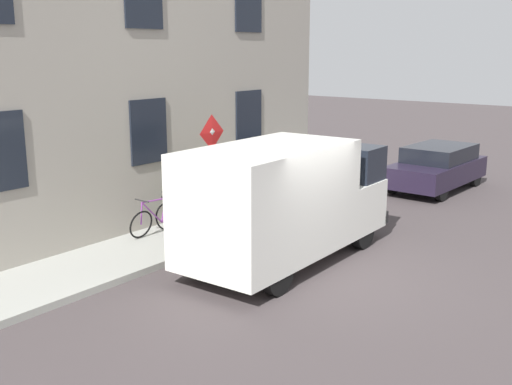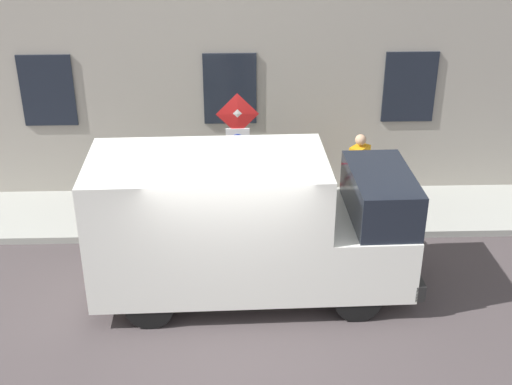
{
  "view_description": "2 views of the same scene",
  "coord_description": "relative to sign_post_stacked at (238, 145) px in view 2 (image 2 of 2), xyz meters",
  "views": [
    {
      "loc": [
        -6.17,
        9.8,
        4.33
      ],
      "look_at": [
        1.66,
        -0.3,
        1.35
      ],
      "focal_mm": 43.39,
      "sensor_mm": 36.0,
      "label": 1
    },
    {
      "loc": [
        -8.86,
        -0.1,
        6.71
      ],
      "look_at": [
        2.27,
        -0.46,
        1.2
      ],
      "focal_mm": 47.24,
      "sensor_mm": 36.0,
      "label": 2
    }
  ],
  "objects": [
    {
      "name": "ground_plane",
      "position": [
        -2.76,
        0.14,
        -1.95
      ],
      "size": [
        80.0,
        80.0,
        0.0
      ],
      "primitive_type": "plane",
      "color": "#433B3C"
    },
    {
      "name": "delivery_van",
      "position": [
        -1.91,
        -0.1,
        -0.62
      ],
      "size": [
        2.12,
        5.37,
        2.5
      ],
      "rotation": [
        0.0,
        0.0,
        4.73
      ],
      "color": "white",
      "rests_on": "ground_plane"
    },
    {
      "name": "bicycle_purple",
      "position": [
        1.3,
        0.44,
        -1.44
      ],
      "size": [
        0.46,
        1.71,
        0.89
      ],
      "rotation": [
        0.0,
        0.0,
        1.56
      ],
      "color": "black",
      "rests_on": "sidewalk_slab"
    },
    {
      "name": "bicycle_red",
      "position": [
        1.3,
        -1.26,
        -1.44
      ],
      "size": [
        0.47,
        1.72,
        0.89
      ],
      "rotation": [
        0.0,
        0.0,
        1.69
      ],
      "color": "black",
      "rests_on": "sidewalk_slab"
    },
    {
      "name": "sign_post_stacked",
      "position": [
        0.0,
        0.0,
        0.0
      ],
      "size": [
        0.15,
        0.56,
        2.69
      ],
      "color": "#474C47",
      "rests_on": "sidewalk_slab"
    },
    {
      "name": "bicycle_green",
      "position": [
        1.3,
        -0.41,
        -1.44
      ],
      "size": [
        0.46,
        1.71,
        0.89
      ],
      "rotation": [
        0.0,
        0.0,
        1.46
      ],
      "color": "black",
      "rests_on": "sidewalk_slab"
    },
    {
      "name": "building_facade",
      "position": [
        2.2,
        0.14,
        1.88
      ],
      "size": [
        0.75,
        13.64,
        7.66
      ],
      "color": "gray",
      "rests_on": "ground_plane"
    },
    {
      "name": "litter_bin",
      "position": [
        0.14,
        -0.54,
        -1.36
      ],
      "size": [
        0.44,
        0.44,
        0.9
      ],
      "primitive_type": "cylinder",
      "color": "#2D5133",
      "rests_on": "sidewalk_slab"
    },
    {
      "name": "pedestrian",
      "position": [
        0.67,
        -2.43,
        -0.88
      ],
      "size": [
        0.47,
        0.46,
        1.72
      ],
      "rotation": [
        0.0,
        0.0,
        0.85
      ],
      "color": "#262B47",
      "rests_on": "sidewalk_slab"
    },
    {
      "name": "sidewalk_slab",
      "position": [
        0.82,
        0.14,
        -1.88
      ],
      "size": [
        2.06,
        15.64,
        0.14
      ],
      "primitive_type": "cube",
      "color": "#9D9E96",
      "rests_on": "ground_plane"
    }
  ]
}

